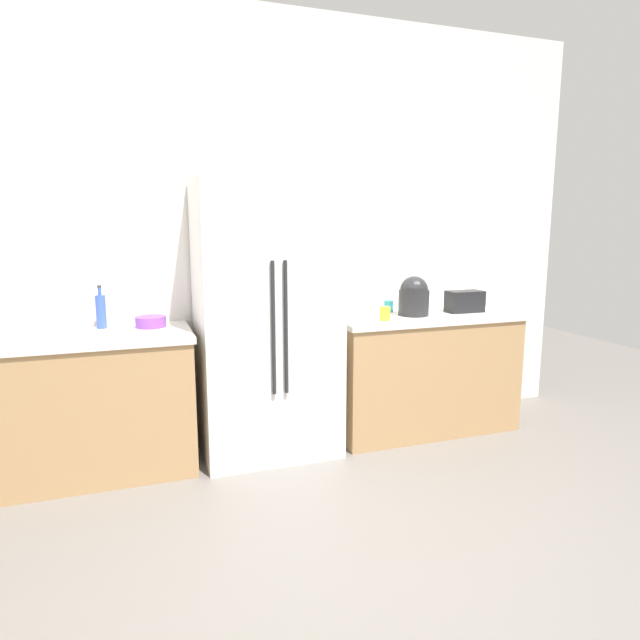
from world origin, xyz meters
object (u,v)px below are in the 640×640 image
at_px(toaster, 465,301).
at_px(cup_b, 385,314).
at_px(refrigerator, 267,319).
at_px(cup_a, 389,306).
at_px(rice_cooker, 414,297).
at_px(bottle_b, 101,311).
at_px(bowl_a, 151,322).

bearing_deg(toaster, cup_b, -169.72).
distance_m(refrigerator, cup_a, 1.03).
height_order(refrigerator, rice_cooker, refrigerator).
xyz_separation_m(toaster, bottle_b, (-2.59, 0.21, 0.03)).
bearing_deg(refrigerator, cup_a, 11.59).
xyz_separation_m(toaster, cup_b, (-0.74, -0.13, -0.03)).
relative_size(cup_a, cup_b, 0.87).
xyz_separation_m(refrigerator, cup_b, (0.81, -0.14, 0.02)).
bearing_deg(bottle_b, cup_a, -0.00).
xyz_separation_m(rice_cooker, bowl_a, (-1.85, 0.16, -0.10)).
relative_size(toaster, cup_a, 3.25).
xyz_separation_m(cup_a, bowl_a, (-1.75, -0.06, -0.01)).
height_order(cup_b, bowl_a, cup_b).
bearing_deg(cup_b, toaster, 10.28).
distance_m(toaster, bowl_a, 2.29).
height_order(bottle_b, cup_a, bottle_b).
xyz_separation_m(refrigerator, toaster, (1.55, -0.01, 0.05)).
bearing_deg(cup_a, refrigerator, -168.41).
distance_m(bottle_b, cup_a, 2.05).
relative_size(rice_cooker, cup_b, 2.97).
bearing_deg(toaster, cup_a, 158.21).
relative_size(refrigerator, cup_b, 19.04).
relative_size(cup_a, bowl_a, 0.43).
height_order(rice_cooker, bowl_a, rice_cooker).
bearing_deg(cup_b, cup_a, 60.02).
distance_m(toaster, cup_a, 0.58).
bearing_deg(bottle_b, toaster, -4.73).
relative_size(refrigerator, bowl_a, 9.47).
height_order(refrigerator, cup_b, refrigerator).
distance_m(refrigerator, bottle_b, 1.06).
distance_m(bottle_b, bowl_a, 0.32).
height_order(refrigerator, toaster, refrigerator).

